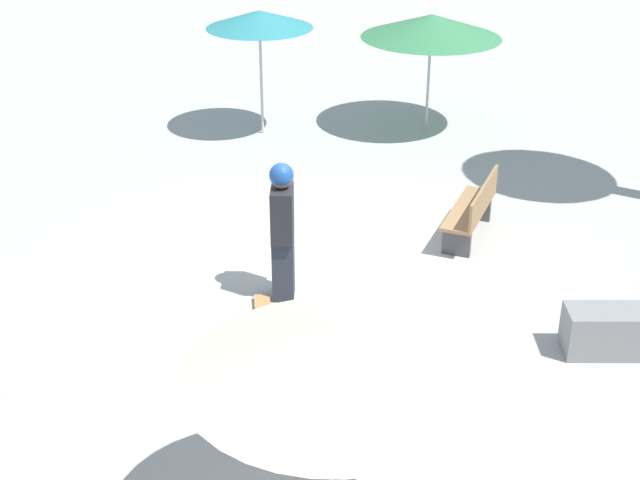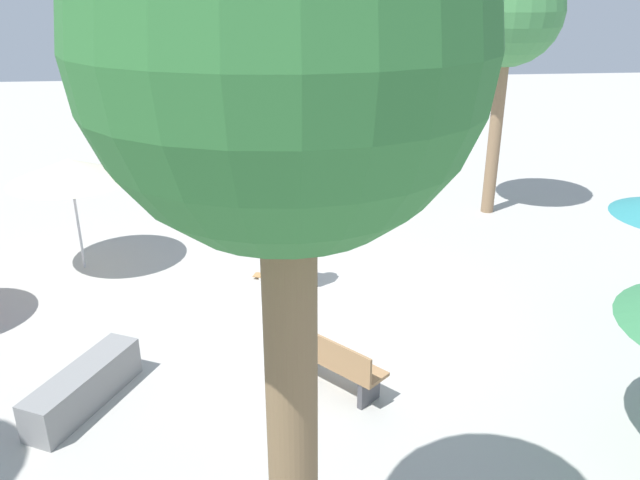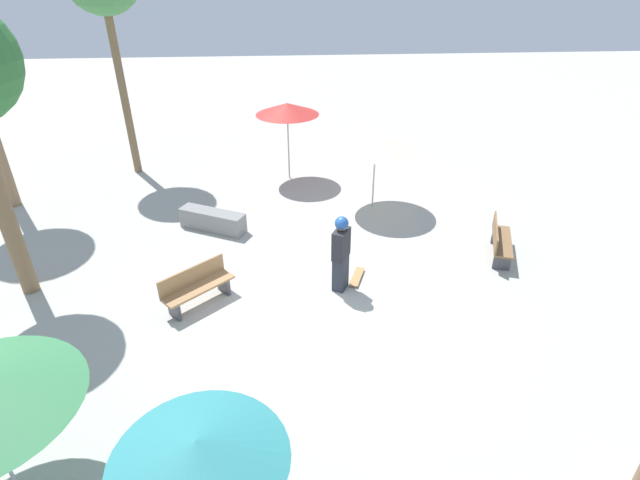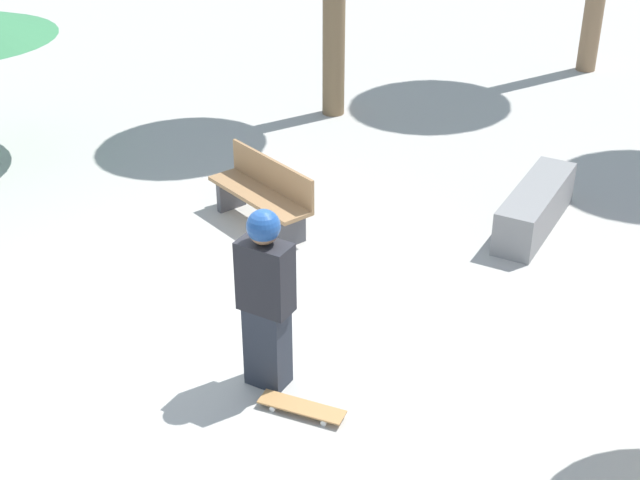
{
  "view_description": "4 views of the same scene",
  "coord_description": "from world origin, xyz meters",
  "px_view_note": "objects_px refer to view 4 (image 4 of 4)",
  "views": [
    {
      "loc": [
        -4.88,
        -9.55,
        5.74
      ],
      "look_at": [
        -0.57,
        -0.85,
        0.87
      ],
      "focal_mm": 50.0,
      "sensor_mm": 36.0,
      "label": 1
    },
    {
      "loc": [
        9.5,
        -1.13,
        5.23
      ],
      "look_at": [
        -0.56,
        -0.04,
        1.11
      ],
      "focal_mm": 35.0,
      "sensor_mm": 36.0,
      "label": 2
    },
    {
      "loc": [
        0.21,
        8.68,
        6.6
      ],
      "look_at": [
        -0.46,
        -0.48,
        1.3
      ],
      "focal_mm": 28.0,
      "sensor_mm": 36.0,
      "label": 3
    },
    {
      "loc": [
        -7.55,
        -1.25,
        5.26
      ],
      "look_at": [
        -0.35,
        -0.98,
        1.22
      ],
      "focal_mm": 50.0,
      "sensor_mm": 36.0,
      "label": 4
    }
  ],
  "objects_px": {
    "skater_main": "(266,294)",
    "concrete_ledge": "(535,207)",
    "bench_far": "(263,194)",
    "skateboard": "(302,407)"
  },
  "relations": [
    {
      "from": "skater_main",
      "to": "concrete_ledge",
      "type": "relative_size",
      "value": 0.97
    },
    {
      "from": "concrete_ledge",
      "to": "bench_far",
      "type": "distance_m",
      "value": 3.34
    },
    {
      "from": "concrete_ledge",
      "to": "skater_main",
      "type": "bearing_deg",
      "value": 136.54
    },
    {
      "from": "skater_main",
      "to": "concrete_ledge",
      "type": "distance_m",
      "value": 4.42
    },
    {
      "from": "bench_far",
      "to": "skateboard",
      "type": "bearing_deg",
      "value": 149.23
    },
    {
      "from": "skater_main",
      "to": "skateboard",
      "type": "relative_size",
      "value": 2.21
    },
    {
      "from": "concrete_ledge",
      "to": "bench_far",
      "type": "height_order",
      "value": "bench_far"
    },
    {
      "from": "skater_main",
      "to": "skateboard",
      "type": "height_order",
      "value": "skater_main"
    },
    {
      "from": "skateboard",
      "to": "concrete_ledge",
      "type": "xyz_separation_m",
      "value": [
        3.6,
        -2.67,
        0.22
      ]
    },
    {
      "from": "bench_far",
      "to": "concrete_ledge",
      "type": "bearing_deg",
      "value": -130.49
    }
  ]
}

